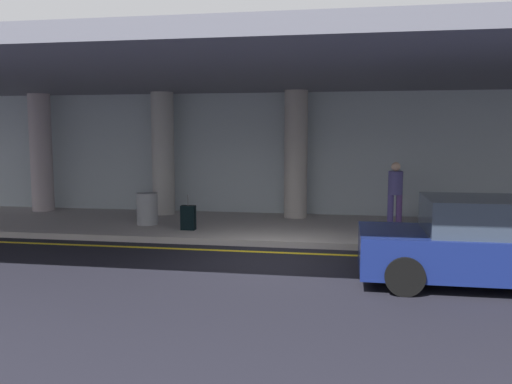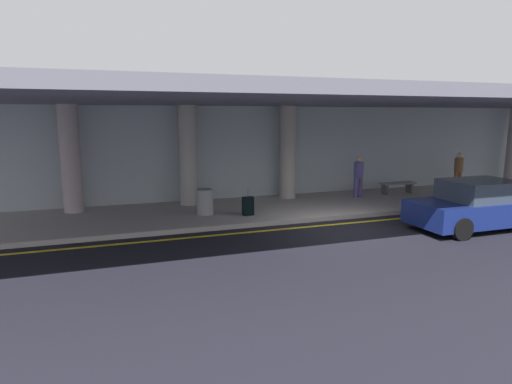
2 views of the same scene
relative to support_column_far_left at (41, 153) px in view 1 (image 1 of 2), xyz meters
name	(u,v)px [view 1 (image 1 of 2)]	position (x,y,z in m)	size (l,w,h in m)	color
ground_plane	(274,258)	(8.00, -4.52, -1.97)	(60.00, 60.00, 0.00)	black
sidewalk	(290,228)	(8.00, -1.42, -1.90)	(26.00, 4.20, 0.15)	#A9A29E
lane_stripe_yellow	(278,252)	(8.00, -4.01, -1.97)	(26.00, 0.14, 0.01)	yellow
support_column_far_left	(41,153)	(0.00, 0.00, 0.00)	(0.67, 0.67, 3.65)	#B0A1A5
support_column_left_mid	(163,154)	(4.00, 0.00, 0.00)	(0.67, 0.67, 3.65)	#ACA9A5
support_column_center	(296,155)	(8.00, 0.00, 0.00)	(0.67, 0.67, 3.65)	#A8A09A
ceiling_overhang	(289,78)	(8.00, -1.92, 1.97)	(28.00, 13.20, 0.30)	slate
terminal_back_wall	(298,156)	(8.00, 0.83, -0.07)	(26.00, 0.30, 3.80)	#A9B6BD
car_navy	(483,244)	(11.77, -5.85, -1.26)	(4.10, 1.92, 1.50)	navy
traveler_with_luggage	(395,189)	(10.73, -0.88, -0.86)	(0.38, 0.38, 1.68)	#514794
suitcase_upright_primary	(188,218)	(5.52, -2.47, -1.51)	(0.36, 0.22, 0.90)	black
bench_metal	(474,213)	(12.76, -0.71, -1.47)	(1.60, 0.50, 0.48)	slate
trash_bin_steel	(147,209)	(4.19, -1.87, -1.40)	(0.56, 0.56, 0.85)	gray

